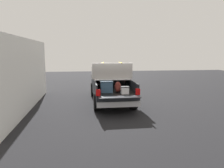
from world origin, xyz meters
name	(u,v)px	position (x,y,z in m)	size (l,w,h in m)	color
ground_plane	(111,102)	(0.00, 0.00, 0.00)	(40.00, 40.00, 0.00)	black
pickup_truck	(110,84)	(0.36, 0.00, 0.96)	(6.05, 2.08, 2.23)	black
building_facade	(27,74)	(-0.85, 4.24, 1.70)	(8.54, 0.36, 3.41)	white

